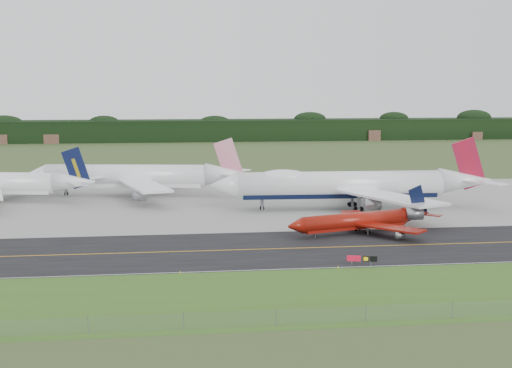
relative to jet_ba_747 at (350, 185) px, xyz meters
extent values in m
plane|color=#334A22|center=(-14.21, -38.14, -6.21)|extent=(600.00, 600.00, 0.00)
cube|color=#375F1C|center=(-14.21, -73.14, -6.20)|extent=(400.00, 30.00, 0.01)
cube|color=black|center=(-14.21, -42.14, -6.20)|extent=(400.00, 32.00, 0.02)
cube|color=gray|center=(-14.21, 12.86, -6.20)|extent=(400.00, 78.00, 0.01)
cube|color=orange|center=(-14.21, -42.14, -6.18)|extent=(400.00, 0.40, 0.00)
cube|color=silver|center=(-14.21, -57.64, -6.18)|extent=(400.00, 0.25, 0.00)
plane|color=slate|center=(-14.21, -86.14, -5.11)|extent=(320.00, 0.00, 320.00)
cylinder|color=slate|center=(-14.21, -86.14, -5.11)|extent=(0.10, 0.10, 2.20)
cube|color=black|center=(-14.21, 236.86, -0.21)|extent=(700.00, 24.00, 12.00)
cylinder|color=white|center=(-2.62, 0.09, 0.20)|extent=(52.26, 8.37, 6.61)
cube|color=black|center=(-2.62, 0.09, -1.95)|extent=(49.60, 6.63, 2.31)
cone|color=white|center=(-31.89, 1.08, 0.20)|extent=(6.73, 6.83, 6.61)
cone|color=white|center=(30.27, -1.03, 0.69)|extent=(13.96, 7.07, 6.61)
ellipsoid|color=white|center=(-17.19, 0.58, 2.01)|extent=(13.67, 6.07, 4.21)
cube|color=white|center=(5.92, -14.94, -0.96)|extent=(20.19, 30.79, 0.57)
cube|color=white|center=(6.92, 14.51, -0.96)|extent=(21.73, 30.52, 0.57)
cube|color=#A3122B|center=(31.01, -1.05, 5.19)|extent=(9.52, 0.85, 13.70)
cylinder|color=gray|center=(1.88, -14.16, -2.77)|extent=(3.70, 2.90, 2.78)
cylinder|color=gray|center=(2.84, 14.00, -2.77)|extent=(3.70, 2.90, 2.78)
cylinder|color=gray|center=(7.42, -27.17, -2.77)|extent=(3.70, 2.90, 2.78)
cylinder|color=gray|center=(9.24, 26.60, -2.77)|extent=(3.70, 2.90, 2.78)
cylinder|color=black|center=(-22.39, 0.76, -5.61)|extent=(1.21, 0.58, 1.19)
cylinder|color=slate|center=(1.42, -3.69, -4.00)|extent=(0.96, 0.96, 4.42)
cylinder|color=black|center=(1.42, -3.69, -5.61)|extent=(1.21, 0.64, 1.19)
cylinder|color=slate|center=(1.67, 3.58, -4.00)|extent=(0.96, 0.96, 4.42)
cylinder|color=black|center=(1.67, 3.58, -5.61)|extent=(1.21, 0.64, 1.19)
cylinder|color=maroon|center=(-6.68, -29.98, -3.43)|extent=(25.07, 10.77, 3.41)
cube|color=maroon|center=(-6.68, -29.98, -4.54)|extent=(23.61, 9.58, 1.19)
cone|color=maroon|center=(-20.21, -34.21, -3.43)|extent=(4.02, 4.19, 3.41)
cone|color=maroon|center=(8.52, -25.23, -3.17)|extent=(7.36, 5.24, 3.41)
cube|color=maroon|center=(-0.46, -35.39, -4.02)|extent=(12.82, 13.44, 0.38)
cube|color=maroon|center=(-4.65, -22.00, -4.02)|extent=(6.38, 14.51, 0.38)
cube|color=black|center=(8.97, -25.09, -0.60)|extent=(5.22, 1.87, 7.76)
cylinder|color=gray|center=(0.30, -38.67, -4.96)|extent=(2.20, 1.92, 1.43)
cylinder|color=gray|center=(-5.89, -18.87, -4.96)|extent=(2.20, 1.92, 1.43)
cylinder|color=black|center=(-15.82, -32.84, -5.90)|extent=(0.67, 0.45, 0.61)
cylinder|color=slate|center=(-4.20, -31.17, -5.33)|extent=(0.60, 0.60, 1.76)
cylinder|color=black|center=(-4.20, -31.17, -5.90)|extent=(0.68, 0.48, 0.61)
cylinder|color=slate|center=(-5.31, -27.59, -5.33)|extent=(0.60, 0.60, 1.76)
cylinder|color=black|center=(-5.31, -27.59, -5.90)|extent=(0.68, 0.48, 0.61)
cone|color=white|center=(-70.66, 18.84, -0.51)|extent=(11.94, 7.59, 5.65)
cube|color=white|center=(-86.98, 34.67, -1.92)|extent=(20.79, 24.85, 0.50)
cube|color=#0C1439|center=(-70.03, 18.72, 3.22)|extent=(7.86, 1.90, 11.40)
cylinder|color=gray|center=(-90.32, 34.73, -3.47)|extent=(3.47, 2.90, 2.37)
cylinder|color=gray|center=(-83.31, 44.54, -3.47)|extent=(3.47, 2.90, 2.37)
cylinder|color=white|center=(-57.69, 29.28, -0.33)|extent=(45.86, 13.25, 6.31)
cube|color=white|center=(-57.69, 29.28, -2.39)|extent=(43.37, 11.34, 2.21)
cone|color=white|center=(-82.94, 33.23, -0.33)|extent=(6.59, 7.11, 6.31)
cone|color=white|center=(-29.33, 24.85, 0.14)|extent=(12.82, 8.09, 6.31)
cube|color=white|center=(-51.84, 15.20, -1.44)|extent=(15.10, 27.28, 0.57)
cube|color=white|center=(-47.82, 40.91, -1.44)|extent=(21.32, 26.18, 0.57)
cube|color=#C20D3D|center=(-28.63, 24.74, 4.23)|extent=(8.68, 1.84, 12.54)
cylinder|color=gray|center=(-53.18, 9.11, -3.16)|extent=(3.81, 3.15, 2.65)
cylinder|color=gray|center=(-47.23, 47.11, -3.16)|extent=(3.81, 3.15, 2.65)
cylinder|color=black|center=(-74.75, 31.95, -5.64)|extent=(1.20, 0.68, 1.14)
cylinder|color=slate|center=(-54.64, 25.29, -4.22)|extent=(1.01, 1.01, 3.98)
cylinder|color=black|center=(-54.64, 25.29, -5.64)|extent=(1.21, 0.74, 1.14)
cylinder|color=slate|center=(-53.57, 32.15, -4.22)|extent=(1.01, 1.01, 3.98)
cylinder|color=black|center=(-53.57, 32.15, -5.64)|extent=(1.21, 0.74, 1.14)
cylinder|color=slate|center=(-14.24, -56.43, -5.83)|extent=(0.13, 0.13, 0.77)
cylinder|color=slate|center=(-11.07, -57.25, -5.83)|extent=(0.13, 0.13, 0.77)
cube|color=#A10C23|center=(-13.93, -56.51, -4.95)|extent=(2.38, 0.79, 0.98)
cube|color=black|center=(-11.92, -57.03, -4.95)|extent=(1.11, 0.47, 0.98)
cube|color=black|center=(-10.65, -57.36, -4.95)|extent=(1.32, 0.52, 0.98)
cylinder|color=yellow|center=(-44.08, -58.64, -5.96)|extent=(0.16, 0.16, 0.50)
cylinder|color=yellow|center=(-17.21, -58.64, -5.96)|extent=(0.16, 0.16, 0.50)
camera|label=1|loc=(-45.99, -174.63, 24.74)|focal=50.00mm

